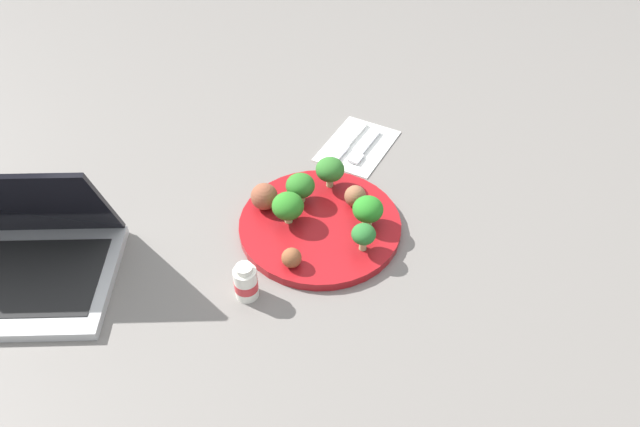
{
  "coord_description": "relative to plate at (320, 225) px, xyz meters",
  "views": [
    {
      "loc": [
        0.65,
        0.3,
        0.73
      ],
      "look_at": [
        0.0,
        0.0,
        0.04
      ],
      "focal_mm": 32.98,
      "sensor_mm": 36.0,
      "label": 1
    }
  ],
  "objects": [
    {
      "name": "meatball_mid_right",
      "position": [
        0.11,
        -0.0,
        0.02
      ],
      "size": [
        0.03,
        0.03,
        0.03
      ],
      "primitive_type": "sphere",
      "color": "brown",
      "rests_on": "plate"
    },
    {
      "name": "knife",
      "position": [
        -0.24,
        -0.05,
        -0.0
      ],
      "size": [
        0.15,
        0.03,
        0.01
      ],
      "color": "white",
      "rests_on": "napkin"
    },
    {
      "name": "fork",
      "position": [
        -0.24,
        -0.01,
        -0.0
      ],
      "size": [
        0.12,
        0.03,
        0.01
      ],
      "color": "silver",
      "rests_on": "napkin"
    },
    {
      "name": "meatball_front_left",
      "position": [
        -0.07,
        0.04,
        0.03
      ],
      "size": [
        0.04,
        0.04,
        0.04
      ],
      "primitive_type": "sphere",
      "color": "brown",
      "rests_on": "plate"
    },
    {
      "name": "broccoli_floret_back_right",
      "position": [
        -0.03,
        0.07,
        0.04
      ],
      "size": [
        0.05,
        0.05,
        0.05
      ],
      "color": "#A9CC6E",
      "rests_on": "plate"
    },
    {
      "name": "yogurt_bottle",
      "position": [
        0.18,
        -0.04,
        0.02
      ],
      "size": [
        0.04,
        0.04,
        0.07
      ],
      "color": "white",
      "rests_on": "ground_plane"
    },
    {
      "name": "broccoli_floret_back_left",
      "position": [
        0.02,
        -0.05,
        0.04
      ],
      "size": [
        0.05,
        0.05,
        0.06
      ],
      "color": "#A8CB7A",
      "rests_on": "plate"
    },
    {
      "name": "broccoli_floret_front_right",
      "position": [
        0.03,
        0.09,
        0.04
      ],
      "size": [
        0.04,
        0.04,
        0.05
      ],
      "color": "#A5BD7C",
      "rests_on": "plate"
    },
    {
      "name": "broccoli_floret_far_rim",
      "position": [
        -0.04,
        -0.05,
        0.04
      ],
      "size": [
        0.05,
        0.05,
        0.06
      ],
      "color": "#9FBF6F",
      "rests_on": "plate"
    },
    {
      "name": "broccoli_floret_front_left",
      "position": [
        -0.09,
        -0.02,
        0.05
      ],
      "size": [
        0.05,
        0.05,
        0.06
      ],
      "color": "#9ABC77",
      "rests_on": "plate"
    },
    {
      "name": "napkin",
      "position": [
        -0.24,
        -0.03,
        -0.01
      ],
      "size": [
        0.18,
        0.13,
        0.01
      ],
      "primitive_type": "cube",
      "rotation": [
        0.0,
        0.0,
        -0.06
      ],
      "color": "white",
      "rests_on": "ground_plane"
    },
    {
      "name": "laptop",
      "position": [
        0.3,
        -0.4,
        0.03
      ],
      "size": [
        0.34,
        0.38,
        0.2
      ],
      "color": "#B4B4B4",
      "rests_on": "ground_plane"
    },
    {
      "name": "plate",
      "position": [
        0.0,
        0.0,
        0.0
      ],
      "size": [
        0.28,
        0.28,
        0.02
      ],
      "primitive_type": "cylinder",
      "color": "maroon",
      "rests_on": "ground_plane"
    },
    {
      "name": "meatball_mid_left",
      "position": [
        0.01,
        -0.1,
        0.03
      ],
      "size": [
        0.05,
        0.05,
        0.05
      ],
      "primitive_type": "sphere",
      "color": "brown",
      "rests_on": "plate"
    },
    {
      "name": "ground_plane",
      "position": [
        0.0,
        0.0,
        -0.01
      ],
      "size": [
        4.0,
        4.0,
        0.0
      ],
      "primitive_type": "plane",
      "color": "slate"
    }
  ]
}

